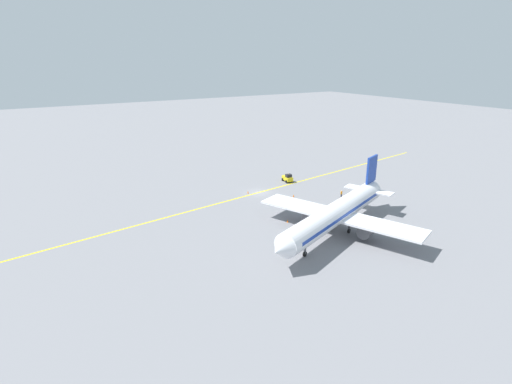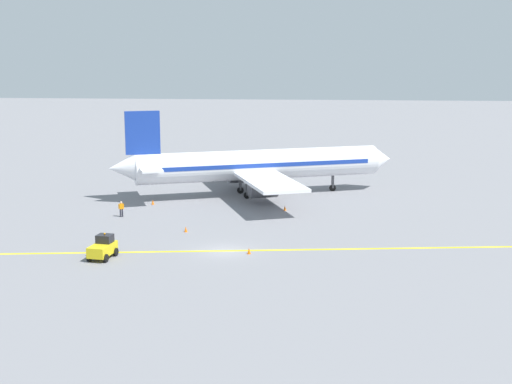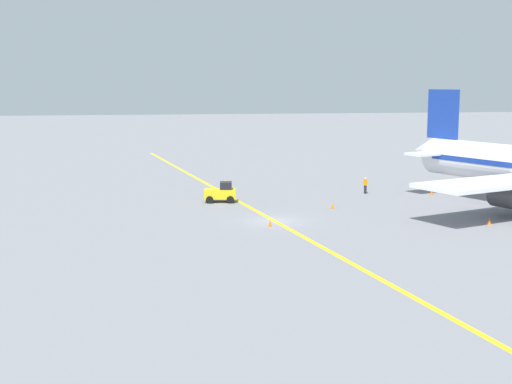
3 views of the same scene
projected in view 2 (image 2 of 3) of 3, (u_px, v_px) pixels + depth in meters
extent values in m
plane|color=slate|center=(225.00, 251.00, 62.86)|extent=(400.00, 400.00, 0.00)
cube|color=yellow|center=(225.00, 251.00, 62.86)|extent=(17.36, 118.85, 0.01)
cylinder|color=white|center=(259.00, 164.00, 86.45)|extent=(14.06, 29.31, 3.60)
cone|color=white|center=(381.00, 159.00, 90.76)|extent=(4.05, 3.46, 3.42)
cone|color=white|center=(122.00, 168.00, 81.99)|extent=(3.93, 3.89, 3.06)
cube|color=#193899|center=(259.00, 163.00, 86.42)|extent=(13.03, 26.52, 0.50)
cube|color=white|center=(251.00, 171.00, 86.32)|extent=(28.01, 14.84, 0.36)
cylinder|color=#4C4C51|center=(241.00, 174.00, 91.28)|extent=(3.20, 3.77, 2.20)
cylinder|color=#4C4C51|center=(263.00, 188.00, 81.84)|extent=(3.20, 3.77, 2.20)
cube|color=#193899|center=(143.00, 133.00, 81.88)|extent=(1.76, 3.87, 5.00)
cube|color=white|center=(148.00, 166.00, 82.77)|extent=(9.26, 5.45, 0.24)
cylinder|color=#4C4C51|center=(333.00, 180.00, 89.47)|extent=(0.36, 0.36, 2.00)
cylinder|color=black|center=(333.00, 188.00, 89.66)|extent=(0.55, 0.85, 0.80)
cylinder|color=#4C4C51|center=(240.00, 182.00, 87.89)|extent=(0.36, 0.36, 2.00)
cylinder|color=black|center=(240.00, 190.00, 88.09)|extent=(0.55, 0.85, 0.80)
cylinder|color=#4C4C51|center=(247.00, 187.00, 84.87)|extent=(0.36, 0.36, 2.00)
cylinder|color=black|center=(247.00, 195.00, 85.06)|extent=(0.55, 0.85, 0.80)
cube|color=gold|center=(102.00, 249.00, 60.41)|extent=(3.19, 1.93, 0.90)
cube|color=black|center=(105.00, 239.00, 60.78)|extent=(1.28, 1.43, 0.70)
sphere|color=orange|center=(105.00, 234.00, 60.70)|extent=(0.16, 0.16, 0.16)
cylinder|color=black|center=(100.00, 251.00, 61.60)|extent=(0.73, 0.35, 0.70)
cylinder|color=black|center=(116.00, 252.00, 61.25)|extent=(0.73, 0.35, 0.70)
cylinder|color=black|center=(89.00, 257.00, 59.75)|extent=(0.73, 0.35, 0.70)
cylinder|color=black|center=(106.00, 258.00, 59.40)|extent=(0.73, 0.35, 0.70)
cylinder|color=#23232D|center=(122.00, 213.00, 75.71)|extent=(0.16, 0.16, 0.85)
cylinder|color=#23232D|center=(120.00, 213.00, 75.67)|extent=(0.16, 0.16, 0.85)
cube|color=orange|center=(121.00, 206.00, 75.55)|extent=(0.32, 0.41, 0.60)
cylinder|color=orange|center=(123.00, 206.00, 75.60)|extent=(0.10, 0.10, 0.55)
cylinder|color=orange|center=(119.00, 206.00, 75.50)|extent=(0.10, 0.10, 0.55)
sphere|color=beige|center=(121.00, 202.00, 75.47)|extent=(0.22, 0.22, 0.22)
cone|color=orange|center=(249.00, 251.00, 61.85)|extent=(0.32, 0.32, 0.55)
cone|color=orange|center=(285.00, 208.00, 78.75)|extent=(0.32, 0.32, 0.55)
cone|color=orange|center=(153.00, 202.00, 81.81)|extent=(0.32, 0.32, 0.55)
cone|color=orange|center=(186.00, 229.00, 69.38)|extent=(0.32, 0.32, 0.55)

